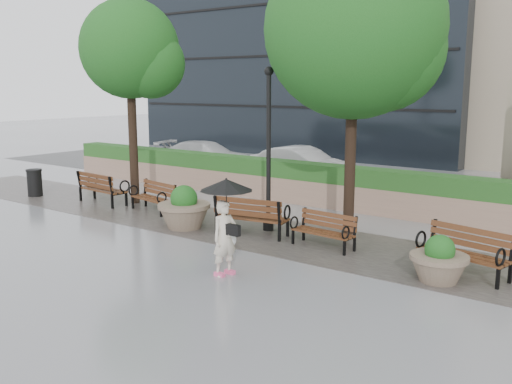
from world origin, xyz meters
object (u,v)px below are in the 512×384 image
Objects in this scene: lamppost at (269,160)px; bench_0 at (103,195)px; planter_left at (184,212)px; bench_1 at (153,203)px; car_right at (302,165)px; planter_right at (439,264)px; trash_bin at (35,183)px; bench_2 at (252,224)px; bench_4 at (463,262)px; bench_3 at (323,238)px; car_left at (207,156)px; pedestrian at (226,217)px.

bench_0 is at bearing -176.76° from lamppost.
lamppost is (1.98, 1.16, 1.44)m from planter_left.
planter_left is 2.71m from lamppost.
car_right reaches higher than bench_1.
planter_right is 11.95m from car_right.
planter_right is 1.27× the size of trash_bin.
bench_0 is 0.99× the size of bench_2.
lamppost reaches higher than bench_4.
bench_1 is 0.41× the size of lamppost.
bench_1 is 1.10× the size of bench_3.
lamppost is at bearing -171.75° from bench_0.
planter_left is at bearing -155.97° from car_left.
planter_right is at bearing -1.49° from planter_left.
bench_4 is 11.68m from car_right.
bench_3 is at bearing 166.13° from planter_right.
car_left is at bearing -69.72° from bench_0.
planter_right is 14.44m from trash_bin.
car_right is (5.07, -0.06, 0.03)m from car_left.
planter_left is at bearing 70.63° from pedestrian.
car_left reaches higher than bench_2.
bench_0 is at bearing -13.21° from bench_2.
lamppost is (0.05, 0.68, 1.60)m from bench_2.
planter_right is (5.11, -0.66, 0.07)m from bench_2.
car_left reaches higher than bench_1.
bench_4 is 14.70m from trash_bin.
bench_4 is 1.68× the size of planter_right.
bench_3 is at bearing -140.54° from car_right.
lamppost is at bearing -150.16° from car_right.
planter_left is at bearing 178.51° from planter_right.
pedestrian is at bearing -151.33° from car_right.
pedestrian is (-3.93, -2.83, 0.92)m from bench_4.
bench_3 is (6.20, -0.37, -0.02)m from bench_1.
bench_1 is 4.49m from lamppost.
planter_left is at bearing -149.67° from lamppost.
planter_left is 0.33× the size of lamppost.
bench_2 is (6.35, -0.32, -0.00)m from bench_0.
bench_2 is 3.29m from pedestrian.
planter_right is (3.04, -0.75, 0.13)m from bench_3.
lamppost is at bearing 37.17° from pedestrian.
bench_2 is (4.13, -0.46, 0.03)m from bench_1.
planter_left is 0.33× the size of car_right.
pedestrian reaches higher than bench_4.
bench_1 is at bearing 74.91° from pedestrian.
lamppost is (6.40, 0.36, 1.60)m from bench_0.
bench_1 is 1.55× the size of planter_right.
bench_0 is 11.50m from planter_right.
bench_1 is 8.55m from car_left.
bench_2 is at bearing -172.58° from bench_3.
lamppost reaches higher than bench_2.
planter_right reaches higher than bench_1.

